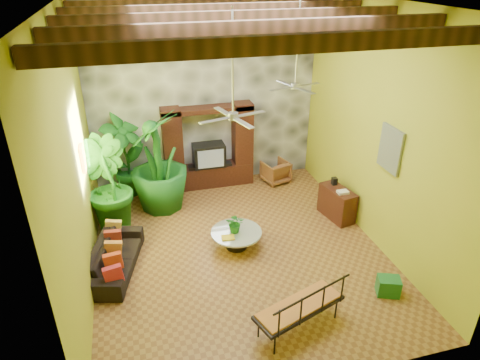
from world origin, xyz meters
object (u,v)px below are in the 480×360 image
object	(u,v)px
wicker_armchair	(276,172)
tall_plant_a	(126,155)
entertainment_center	(209,153)
ceiling_fan_back	(296,77)
ceiling_fan_front	(233,105)
tall_plant_c	(159,162)
tall_plant_b	(106,186)
iron_bench	(301,307)
sofa	(115,258)
side_console	(337,203)
coffee_table	(236,237)
green_bin	(388,286)

from	to	relation	value
wicker_armchair	tall_plant_a	distance (m)	4.11
entertainment_center	ceiling_fan_back	world-z (taller)	ceiling_fan_back
ceiling_fan_front	tall_plant_c	distance (m)	3.63
tall_plant_a	tall_plant_b	world-z (taller)	tall_plant_a
entertainment_center	iron_bench	distance (m)	5.65
sofa	wicker_armchair	bearing A→B (deg)	-42.24
side_console	sofa	bearing A→B (deg)	175.64
tall_plant_b	tall_plant_c	distance (m)	1.43
tall_plant_b	tall_plant_c	world-z (taller)	tall_plant_c
ceiling_fan_front	sofa	distance (m)	3.94
wicker_armchair	tall_plant_b	xyz separation A→B (m)	(-4.49, -1.26, 0.81)
sofa	coffee_table	size ratio (longest dim) A/B	1.79
side_console	tall_plant_c	bearing A→B (deg)	147.00
ceiling_fan_back	coffee_table	world-z (taller)	ceiling_fan_back
entertainment_center	tall_plant_c	world-z (taller)	tall_plant_c
tall_plant_c	side_console	world-z (taller)	tall_plant_c
sofa	coffee_table	xyz separation A→B (m)	(2.57, 0.10, -0.03)
ceiling_fan_front	coffee_table	bearing A→B (deg)	70.53
entertainment_center	wicker_armchair	xyz separation A→B (m)	(1.84, -0.29, -0.65)
tall_plant_b	side_console	distance (m)	5.43
tall_plant_a	side_console	distance (m)	5.48
ceiling_fan_front	ceiling_fan_back	bearing A→B (deg)	41.63
wicker_armchair	tall_plant_a	bearing A→B (deg)	-19.57
side_console	entertainment_center	bearing A→B (deg)	125.54
ceiling_fan_front	tall_plant_c	bearing A→B (deg)	114.32
tall_plant_b	green_bin	xyz separation A→B (m)	(5.02, -3.65, -0.94)
sofa	tall_plant_b	size ratio (longest dim) A/B	0.88
entertainment_center	coffee_table	xyz separation A→B (m)	(-0.02, -3.02, -0.71)
sofa	coffee_table	distance (m)	2.57
entertainment_center	ceiling_fan_back	bearing A→B (deg)	-50.43
entertainment_center	ceiling_fan_back	distance (m)	3.50
coffee_table	ceiling_fan_back	bearing A→B (deg)	33.90
ceiling_fan_back	iron_bench	size ratio (longest dim) A/B	1.10
iron_bench	tall_plant_b	bearing A→B (deg)	107.55
sofa	green_bin	world-z (taller)	sofa
wicker_armchair	green_bin	size ratio (longest dim) A/B	1.67
entertainment_center	green_bin	bearing A→B (deg)	-65.56
tall_plant_a	tall_plant_c	world-z (taller)	tall_plant_c
entertainment_center	side_console	world-z (taller)	entertainment_center
wicker_armchair	ceiling_fan_front	bearing A→B (deg)	42.64
tall_plant_b	green_bin	size ratio (longest dim) A/B	5.46
wicker_armchair	iron_bench	distance (m)	5.52
ceiling_fan_back	tall_plant_c	bearing A→B (deg)	160.46
sofa	wicker_armchair	size ratio (longest dim) A/B	2.89
tall_plant_a	coffee_table	distance (m)	3.83
tall_plant_c	coffee_table	world-z (taller)	tall_plant_c
entertainment_center	green_bin	world-z (taller)	entertainment_center
tall_plant_a	iron_bench	world-z (taller)	tall_plant_a
tall_plant_c	entertainment_center	bearing A→B (deg)	31.76
iron_bench	side_console	size ratio (longest dim) A/B	1.75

